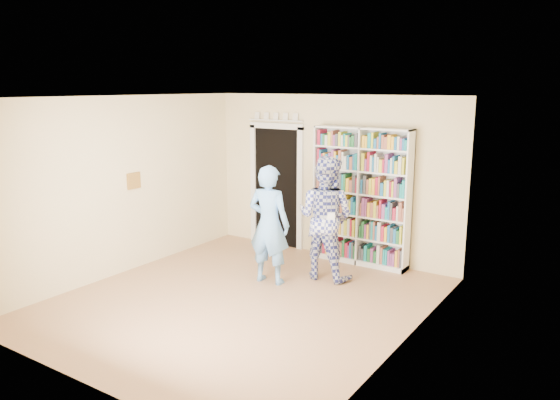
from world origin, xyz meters
name	(u,v)px	position (x,y,z in m)	size (l,w,h in m)	color
floor	(242,301)	(0.00, 0.00, 0.00)	(5.00, 5.00, 0.00)	#AB7752
ceiling	(239,97)	(0.00, 0.00, 2.70)	(5.00, 5.00, 0.00)	white
wall_back	(332,177)	(0.00, 2.50, 1.35)	(4.50, 4.50, 0.00)	beige
wall_left	(123,186)	(-2.25, 0.00, 1.35)	(5.00, 5.00, 0.00)	beige
wall_right	(407,228)	(2.25, 0.00, 1.35)	(5.00, 5.00, 0.00)	beige
bookshelf	(361,196)	(0.62, 2.34, 1.11)	(1.60, 0.30, 2.21)	white
doorway	(277,181)	(-1.10, 2.48, 1.18)	(1.10, 0.08, 2.43)	black
wall_art	(134,181)	(-2.23, 0.20, 1.40)	(0.03, 0.25, 0.25)	brown
man_blue	(269,225)	(-0.11, 0.81, 0.87)	(0.63, 0.42, 1.74)	#68A5E9
man_plaid	(325,218)	(0.47, 1.43, 0.92)	(0.90, 0.70, 1.85)	navy
paper_sheet	(328,222)	(0.63, 1.22, 0.93)	(0.20, 0.01, 0.28)	white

